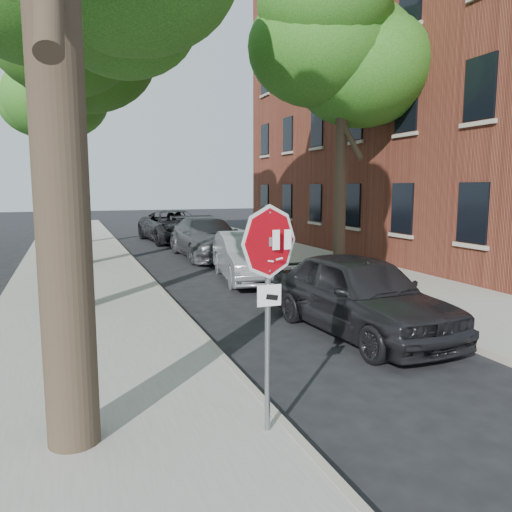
{
  "coord_description": "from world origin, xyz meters",
  "views": [
    {
      "loc": [
        -2.74,
        -5.06,
        2.91
      ],
      "look_at": [
        -0.55,
        0.77,
        2.05
      ],
      "focal_mm": 35.0,
      "sensor_mm": 36.0,
      "label": 1
    }
  ],
  "objects_px": {
    "stop_sign": "(269,275)",
    "tree_far": "(63,96)",
    "car_b": "(247,257)",
    "car_a": "(360,294)",
    "tree_mid_b": "(69,39)",
    "apartment_building": "(451,83)",
    "car_c": "(207,238)",
    "car_d": "(174,226)",
    "tree_right": "(341,56)"
  },
  "relations": [
    {
      "from": "stop_sign",
      "to": "tree_far",
      "type": "bearing_deg",
      "value": 95.46
    },
    {
      "from": "tree_far",
      "to": "car_b",
      "type": "xyz_separation_m",
      "value": [
        5.16,
        -11.62,
        -6.46
      ]
    },
    {
      "from": "tree_far",
      "to": "car_a",
      "type": "bearing_deg",
      "value": -73.36
    },
    {
      "from": "tree_mid_b",
      "to": "tree_far",
      "type": "xyz_separation_m",
      "value": [
        -0.3,
        6.99,
        -0.78
      ]
    },
    {
      "from": "apartment_building",
      "to": "car_a",
      "type": "relative_size",
      "value": 4.27
    },
    {
      "from": "stop_sign",
      "to": "car_c",
      "type": "xyz_separation_m",
      "value": [
        3.3,
        14.97,
        -1.12
      ]
    },
    {
      "from": "tree_far",
      "to": "car_c",
      "type": "xyz_separation_m",
      "value": [
        5.32,
        -6.17,
        -6.38
      ]
    },
    {
      "from": "apartment_building",
      "to": "tree_far",
      "type": "bearing_deg",
      "value": 156.96
    },
    {
      "from": "car_a",
      "to": "car_b",
      "type": "distance_m",
      "value": 6.19
    },
    {
      "from": "car_a",
      "to": "car_b",
      "type": "xyz_separation_m",
      "value": [
        -0.17,
        6.19,
        -0.05
      ]
    },
    {
      "from": "car_d",
      "to": "tree_right",
      "type": "bearing_deg",
      "value": -76.79
    },
    {
      "from": "tree_mid_b",
      "to": "car_b",
      "type": "relative_size",
      "value": 2.26
    },
    {
      "from": "car_b",
      "to": "tree_mid_b",
      "type": "bearing_deg",
      "value": 144.19
    },
    {
      "from": "tree_far",
      "to": "car_c",
      "type": "height_order",
      "value": "tree_far"
    },
    {
      "from": "stop_sign",
      "to": "tree_mid_b",
      "type": "bearing_deg",
      "value": 96.95
    },
    {
      "from": "car_d",
      "to": "tree_far",
      "type": "bearing_deg",
      "value": 178.18
    },
    {
      "from": "car_c",
      "to": "car_d",
      "type": "distance_m",
      "value": 6.37
    },
    {
      "from": "tree_mid_b",
      "to": "car_c",
      "type": "height_order",
      "value": "tree_mid_b"
    },
    {
      "from": "stop_sign",
      "to": "car_b",
      "type": "height_order",
      "value": "stop_sign"
    },
    {
      "from": "tree_right",
      "to": "car_b",
      "type": "distance_m",
      "value": 7.39
    },
    {
      "from": "tree_right",
      "to": "car_c",
      "type": "height_order",
      "value": "tree_right"
    },
    {
      "from": "car_a",
      "to": "car_d",
      "type": "height_order",
      "value": "car_d"
    },
    {
      "from": "apartment_building",
      "to": "car_d",
      "type": "height_order",
      "value": "apartment_building"
    },
    {
      "from": "car_a",
      "to": "car_b",
      "type": "height_order",
      "value": "car_a"
    },
    {
      "from": "tree_mid_b",
      "to": "apartment_building",
      "type": "bearing_deg",
      "value": -0.43
    },
    {
      "from": "car_b",
      "to": "apartment_building",
      "type": "bearing_deg",
      "value": 29.16
    },
    {
      "from": "tree_mid_b",
      "to": "tree_right",
      "type": "xyz_separation_m",
      "value": [
        8.4,
        -4.01,
        -0.78
      ]
    },
    {
      "from": "car_a",
      "to": "tree_mid_b",
      "type": "bearing_deg",
      "value": 110.67
    },
    {
      "from": "apartment_building",
      "to": "car_d",
      "type": "bearing_deg",
      "value": 147.55
    },
    {
      "from": "apartment_building",
      "to": "car_b",
      "type": "bearing_deg",
      "value": -158.69
    },
    {
      "from": "tree_mid_b",
      "to": "car_b",
      "type": "height_order",
      "value": "tree_mid_b"
    },
    {
      "from": "tree_mid_b",
      "to": "car_a",
      "type": "bearing_deg",
      "value": -65.1
    },
    {
      "from": "apartment_building",
      "to": "stop_sign",
      "type": "xyz_separation_m",
      "value": [
        -14.7,
        -14.03,
        -5.71
      ]
    },
    {
      "from": "apartment_building",
      "to": "stop_sign",
      "type": "bearing_deg",
      "value": -136.35
    },
    {
      "from": "stop_sign",
      "to": "car_b",
      "type": "relative_size",
      "value": 0.57
    },
    {
      "from": "car_a",
      "to": "car_c",
      "type": "distance_m",
      "value": 11.64
    },
    {
      "from": "apartment_building",
      "to": "car_d",
      "type": "relative_size",
      "value": 3.33
    },
    {
      "from": "tree_mid_b",
      "to": "car_b",
      "type": "distance_m",
      "value": 9.88
    },
    {
      "from": "apartment_building",
      "to": "car_c",
      "type": "height_order",
      "value": "apartment_building"
    },
    {
      "from": "car_a",
      "to": "tree_far",
      "type": "bearing_deg",
      "value": 102.4
    },
    {
      "from": "stop_sign",
      "to": "tree_right",
      "type": "bearing_deg",
      "value": 56.62
    },
    {
      "from": "tree_mid_b",
      "to": "tree_right",
      "type": "bearing_deg",
      "value": -25.52
    },
    {
      "from": "tree_far",
      "to": "car_d",
      "type": "xyz_separation_m",
      "value": [
        5.21,
        0.2,
        -6.37
      ]
    },
    {
      "from": "car_d",
      "to": "car_c",
      "type": "bearing_deg",
      "value": -93.11
    },
    {
      "from": "tree_mid_b",
      "to": "car_c",
      "type": "bearing_deg",
      "value": 9.26
    },
    {
      "from": "tree_mid_b",
      "to": "car_d",
      "type": "xyz_separation_m",
      "value": [
        4.92,
        7.19,
        -7.15
      ]
    },
    {
      "from": "apartment_building",
      "to": "tree_right",
      "type": "height_order",
      "value": "apartment_building"
    },
    {
      "from": "stop_sign",
      "to": "car_a",
      "type": "bearing_deg",
      "value": 45.22
    },
    {
      "from": "stop_sign",
      "to": "car_a",
      "type": "xyz_separation_m",
      "value": [
        3.3,
        3.32,
        -1.14
      ]
    },
    {
      "from": "tree_right",
      "to": "car_d",
      "type": "xyz_separation_m",
      "value": [
        -3.49,
        11.2,
        -6.37
      ]
    }
  ]
}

